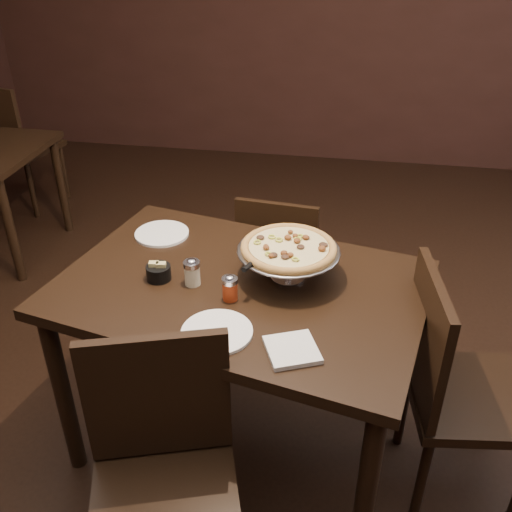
# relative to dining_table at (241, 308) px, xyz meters

# --- Properties ---
(room) EXTENTS (6.04, 7.04, 2.84)m
(room) POSITION_rel_dining_table_xyz_m (0.11, -0.05, 0.69)
(room) COLOR black
(room) RESTS_ON ground
(dining_table) EXTENTS (1.48, 1.14, 0.83)m
(dining_table) POSITION_rel_dining_table_xyz_m (0.00, 0.00, 0.00)
(dining_table) COLOR black
(dining_table) RESTS_ON ground
(pizza_stand) EXTENTS (0.38, 0.38, 0.16)m
(pizza_stand) POSITION_rel_dining_table_xyz_m (0.17, 0.07, 0.24)
(pizza_stand) COLOR silver
(pizza_stand) RESTS_ON dining_table
(parmesan_shaker) EXTENTS (0.06, 0.06, 0.11)m
(parmesan_shaker) POSITION_rel_dining_table_xyz_m (-0.17, -0.03, 0.16)
(parmesan_shaker) COLOR beige
(parmesan_shaker) RESTS_ON dining_table
(pepper_flake_shaker) EXTENTS (0.06, 0.06, 0.10)m
(pepper_flake_shaker) POSITION_rel_dining_table_xyz_m (-0.02, -0.10, 0.16)
(pepper_flake_shaker) COLOR maroon
(pepper_flake_shaker) RESTS_ON dining_table
(packet_caddy) EXTENTS (0.09, 0.09, 0.07)m
(packet_caddy) POSITION_rel_dining_table_xyz_m (-0.30, -0.02, 0.14)
(packet_caddy) COLOR black
(packet_caddy) RESTS_ON dining_table
(napkin_stack) EXTENTS (0.20, 0.20, 0.02)m
(napkin_stack) POSITION_rel_dining_table_xyz_m (0.23, -0.34, 0.12)
(napkin_stack) COLOR silver
(napkin_stack) RESTS_ON dining_table
(plate_left) EXTENTS (0.23, 0.23, 0.01)m
(plate_left) POSITION_rel_dining_table_xyz_m (-0.40, 0.31, 0.11)
(plate_left) COLOR white
(plate_left) RESTS_ON dining_table
(plate_near) EXTENTS (0.23, 0.23, 0.01)m
(plate_near) POSITION_rel_dining_table_xyz_m (-0.02, -0.29, 0.11)
(plate_near) COLOR white
(plate_near) RESTS_ON dining_table
(serving_spatula) EXTENTS (0.15, 0.15, 0.02)m
(serving_spatula) POSITION_rel_dining_table_xyz_m (0.06, -0.04, 0.23)
(serving_spatula) COLOR silver
(serving_spatula) RESTS_ON pizza_stand
(chair_far) EXTENTS (0.43, 0.43, 0.85)m
(chair_far) POSITION_rel_dining_table_xyz_m (0.05, 0.75, -0.25)
(chair_far) COLOR black
(chair_far) RESTS_ON ground
(chair_near) EXTENTS (0.56, 0.56, 0.96)m
(chair_near) POSITION_rel_dining_table_xyz_m (-0.12, -0.62, -0.19)
(chair_near) COLOR black
(chair_near) RESTS_ON ground
(chair_side) EXTENTS (0.51, 0.51, 0.96)m
(chair_side) POSITION_rel_dining_table_xyz_m (0.80, -0.06, -0.19)
(chair_side) COLOR black
(chair_side) RESTS_ON ground
(bg_chair_far) EXTENTS (0.54, 0.54, 0.97)m
(bg_chair_far) POSITION_rel_dining_table_xyz_m (-2.11, 1.97, -0.19)
(bg_chair_far) COLOR black
(bg_chair_far) RESTS_ON ground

